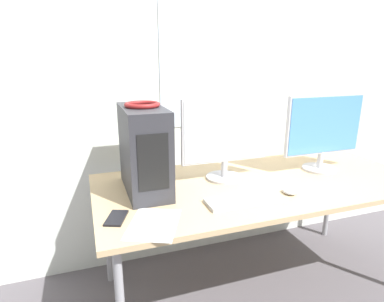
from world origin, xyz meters
name	(u,v)px	position (x,y,z in m)	size (l,w,h in m)	color
wall_back	(223,75)	(0.00, 1.03, 1.35)	(8.00, 0.07, 2.70)	silver
desk	(260,188)	(0.00, 0.45, 0.70)	(1.96, 0.90, 0.75)	tan
pc_tower	(144,150)	(-0.68, 0.54, 0.99)	(0.22, 0.47, 0.47)	#2D2D33
headphones	(142,105)	(-0.68, 0.54, 1.23)	(0.19, 0.19, 0.02)	maroon
monitor_main	(225,136)	(-0.19, 0.55, 1.02)	(0.54, 0.22, 0.50)	#B7B7BC
monitor_right_near	(324,130)	(0.48, 0.50, 1.02)	(0.56, 0.22, 0.50)	#B7B7BC
keyboard	(244,200)	(-0.23, 0.22, 0.76)	(0.40, 0.14, 0.02)	silver
mouse	(289,191)	(0.05, 0.23, 0.77)	(0.07, 0.08, 0.03)	#B2B2B7
cell_phone	(116,218)	(-0.88, 0.24, 0.76)	(0.13, 0.17, 0.01)	black
paper_sheet_left	(154,224)	(-0.72, 0.14, 0.75)	(0.31, 0.36, 0.00)	white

